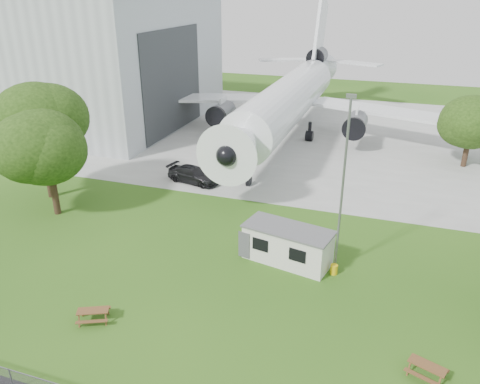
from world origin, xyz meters
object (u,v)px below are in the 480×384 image
(picnic_west, at_px, (94,321))
(picnic_east, at_px, (425,377))
(airliner, at_px, (291,96))
(site_cabin, at_px, (288,245))
(hangar, at_px, (51,51))

(picnic_west, relative_size, picnic_east, 1.00)
(picnic_east, bearing_deg, airliner, 133.47)
(airliner, height_order, site_cabin, airliner)
(hangar, relative_size, site_cabin, 6.18)
(airliner, bearing_deg, picnic_east, -67.31)
(site_cabin, xyz_separation_m, picnic_east, (9.09, -8.36, -1.31))
(picnic_east, bearing_deg, site_cabin, 158.20)
(hangar, bearing_deg, airliner, -0.22)
(site_cabin, distance_m, picnic_west, 13.64)
(hangar, distance_m, picnic_west, 53.00)
(airliner, distance_m, picnic_east, 41.60)
(site_cabin, bearing_deg, picnic_west, -132.45)
(picnic_east, bearing_deg, picnic_west, -154.03)
(hangar, bearing_deg, site_cabin, -34.90)
(hangar, relative_size, picnic_east, 23.89)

